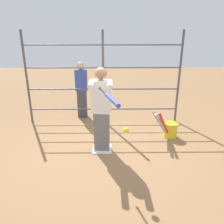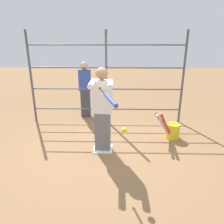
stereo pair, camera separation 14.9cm
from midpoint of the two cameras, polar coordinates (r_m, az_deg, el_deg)
name	(u,v)px [view 1 (the left image)]	position (r m, az deg, el deg)	size (l,w,h in m)	color
ground_plane	(102,149)	(4.78, -3.51, -9.70)	(24.00, 24.00, 0.00)	olive
home_plate	(102,149)	(4.77, -3.51, -9.60)	(0.40, 0.40, 0.02)	white
fence_backstop	(103,79)	(5.87, -3.04, 8.71)	(4.11, 0.06, 2.45)	#4C4C51
batter	(101,108)	(4.37, -3.78, 1.06)	(0.45, 0.61, 1.75)	slate
baseball_bat_swinging	(110,98)	(3.31, -1.71, 3.60)	(0.35, 0.86, 0.11)	black
softball_in_flight	(126,130)	(3.37, 2.42, -4.78)	(0.10, 0.10, 0.10)	yellow
bat_bucket	(169,129)	(5.34, 13.91, -4.29)	(0.67, 0.56, 0.77)	yellow
bystander_behind_fence	(82,89)	(6.39, -8.62, 5.90)	(0.33, 0.21, 1.61)	#3F3F47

